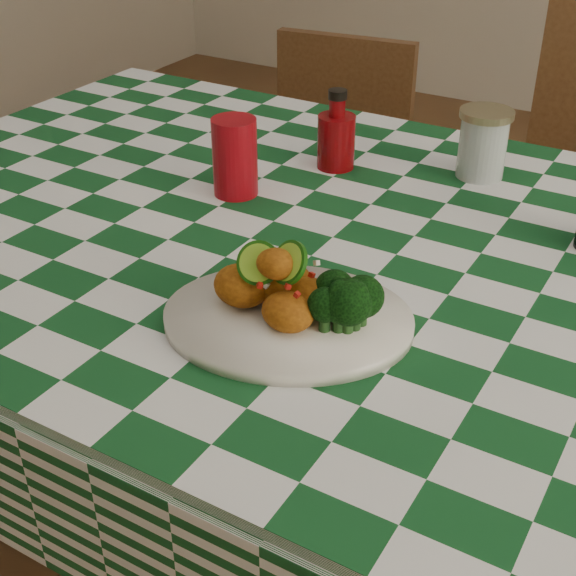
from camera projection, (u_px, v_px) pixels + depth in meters
The scene contains 8 objects.
dining_table at pixel (326, 437), 1.39m from camera, with size 1.66×1.06×0.79m, color #12481E, non-canonical shape.
plate at pixel (288, 320), 0.98m from camera, with size 0.31×0.24×0.02m, color silver, non-canonical shape.
fried_chicken_pile at pixel (280, 281), 0.96m from camera, with size 0.14×0.10×0.09m, color #AE5E10, non-canonical shape.
broccoli_side at pixel (350, 303), 0.93m from camera, with size 0.09×0.09×0.07m, color black, non-canonical shape.
red_tumbler at pixel (235, 157), 1.28m from camera, with size 0.07×0.07×0.13m, color maroon.
ketchup_bottle at pixel (337, 129), 1.37m from camera, with size 0.07×0.07×0.14m, color #710509, non-canonical shape.
mason_jar at pixel (483, 144), 1.34m from camera, with size 0.09×0.09×0.12m, color #B2BCBA, non-canonical shape.
wooden_chair_left at pixel (319, 207), 2.13m from camera, with size 0.37×0.39×0.82m, color #472814, non-canonical shape.
Camera 1 is at (0.48, -0.94, 1.34)m, focal length 50.00 mm.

